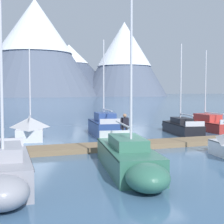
{
  "coord_description": "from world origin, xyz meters",
  "views": [
    {
      "loc": [
        -7.05,
        -14.03,
        3.33
      ],
      "look_at": [
        0.0,
        6.0,
        2.0
      ],
      "focal_mm": 53.69,
      "sensor_mm": 36.0,
      "label": 1
    }
  ],
  "objects_px": {
    "sailboat_last_slip": "(206,123)",
    "sailboat_mid_dock_port": "(30,128)",
    "sailboat_mid_dock_starboard": "(130,158)",
    "sailboat_far_berth": "(104,126)",
    "sailboat_end_of_dock": "(180,126)",
    "sailboat_second_berth": "(3,171)",
    "person_on_dock": "(125,126)"
  },
  "relations": [
    {
      "from": "sailboat_last_slip",
      "to": "person_on_dock",
      "type": "xyz_separation_m",
      "value": [
        -9.93,
        -6.06,
        0.73
      ]
    },
    {
      "from": "sailboat_second_berth",
      "to": "sailboat_mid_dock_starboard",
      "type": "bearing_deg",
      "value": 7.92
    },
    {
      "from": "sailboat_mid_dock_port",
      "to": "sailboat_mid_dock_starboard",
      "type": "bearing_deg",
      "value": -77.2
    },
    {
      "from": "sailboat_second_berth",
      "to": "sailboat_end_of_dock",
      "type": "distance_m",
      "value": 17.86
    },
    {
      "from": "sailboat_mid_dock_port",
      "to": "sailboat_mid_dock_starboard",
      "type": "relative_size",
      "value": 0.75
    },
    {
      "from": "sailboat_mid_dock_starboard",
      "to": "sailboat_mid_dock_port",
      "type": "bearing_deg",
      "value": 102.8
    },
    {
      "from": "sailboat_far_berth",
      "to": "sailboat_last_slip",
      "type": "distance_m",
      "value": 9.32
    },
    {
      "from": "sailboat_second_berth",
      "to": "person_on_dock",
      "type": "relative_size",
      "value": 5.3
    },
    {
      "from": "sailboat_last_slip",
      "to": "sailboat_mid_dock_starboard",
      "type": "bearing_deg",
      "value": -135.0
    },
    {
      "from": "sailboat_mid_dock_starboard",
      "to": "sailboat_end_of_dock",
      "type": "relative_size",
      "value": 1.21
    },
    {
      "from": "sailboat_far_berth",
      "to": "sailboat_end_of_dock",
      "type": "xyz_separation_m",
      "value": [
        5.99,
        -1.06,
        -0.16
      ]
    },
    {
      "from": "sailboat_second_berth",
      "to": "sailboat_mid_dock_starboard",
      "type": "distance_m",
      "value": 4.93
    },
    {
      "from": "sailboat_second_berth",
      "to": "sailboat_last_slip",
      "type": "height_order",
      "value": "sailboat_second_berth"
    },
    {
      "from": "sailboat_mid_dock_port",
      "to": "person_on_dock",
      "type": "height_order",
      "value": "sailboat_mid_dock_port"
    },
    {
      "from": "sailboat_mid_dock_starboard",
      "to": "sailboat_far_berth",
      "type": "relative_size",
      "value": 1.18
    },
    {
      "from": "sailboat_last_slip",
      "to": "sailboat_far_berth",
      "type": "bearing_deg",
      "value": -178.77
    },
    {
      "from": "sailboat_mid_dock_port",
      "to": "sailboat_end_of_dock",
      "type": "distance_m",
      "value": 11.56
    },
    {
      "from": "sailboat_mid_dock_starboard",
      "to": "sailboat_last_slip",
      "type": "xyz_separation_m",
      "value": [
        12.1,
        12.1,
        -0.08
      ]
    },
    {
      "from": "sailboat_far_berth",
      "to": "sailboat_end_of_dock",
      "type": "distance_m",
      "value": 6.09
    },
    {
      "from": "sailboat_second_berth",
      "to": "sailboat_end_of_dock",
      "type": "relative_size",
      "value": 1.28
    },
    {
      "from": "sailboat_mid_dock_starboard",
      "to": "sailboat_end_of_dock",
      "type": "distance_m",
      "value": 13.94
    },
    {
      "from": "sailboat_far_berth",
      "to": "sailboat_mid_dock_port",
      "type": "bearing_deg",
      "value": 178.63
    },
    {
      "from": "sailboat_mid_dock_port",
      "to": "person_on_dock",
      "type": "bearing_deg",
      "value": -50.71
    },
    {
      "from": "sailboat_far_berth",
      "to": "sailboat_end_of_dock",
      "type": "height_order",
      "value": "sailboat_far_berth"
    },
    {
      "from": "sailboat_end_of_dock",
      "to": "sailboat_far_berth",
      "type": "bearing_deg",
      "value": 170.0
    },
    {
      "from": "sailboat_second_berth",
      "to": "person_on_dock",
      "type": "bearing_deg",
      "value": 43.62
    },
    {
      "from": "sailboat_mid_dock_port",
      "to": "sailboat_far_berth",
      "type": "height_order",
      "value": "sailboat_far_berth"
    },
    {
      "from": "sailboat_mid_dock_port",
      "to": "sailboat_far_berth",
      "type": "distance_m",
      "value": 5.51
    },
    {
      "from": "sailboat_end_of_dock",
      "to": "person_on_dock",
      "type": "distance_m",
      "value": 8.19
    },
    {
      "from": "sailboat_last_slip",
      "to": "sailboat_mid_dock_port",
      "type": "bearing_deg",
      "value": -179.74
    },
    {
      "from": "sailboat_second_berth",
      "to": "sailboat_end_of_dock",
      "type": "height_order",
      "value": "sailboat_second_berth"
    },
    {
      "from": "sailboat_far_berth",
      "to": "sailboat_end_of_dock",
      "type": "bearing_deg",
      "value": -10.0
    }
  ]
}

